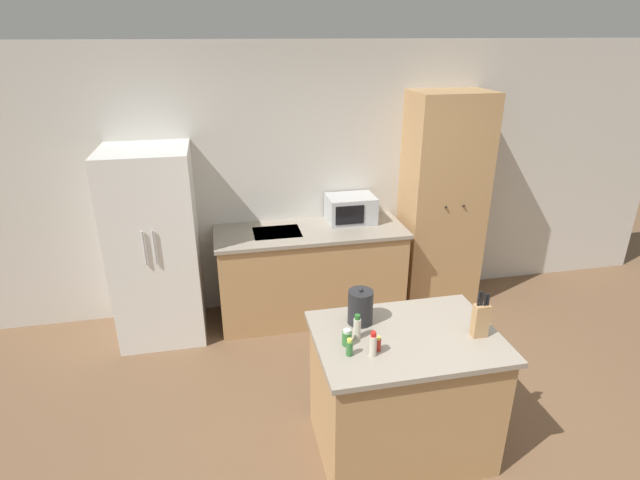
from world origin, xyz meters
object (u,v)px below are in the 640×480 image
(spice_bottle_amber_oil, at_px, (373,345))
(spice_bottle_green_herb, at_px, (347,338))
(refrigerator, at_px, (156,246))
(spice_bottle_pale_salt, at_px, (378,344))
(spice_bottle_short_red, at_px, (357,327))
(pantry_cabinet, at_px, (442,202))
(spice_bottle_tall_dark, at_px, (350,348))
(kettle, at_px, (360,307))
(microwave, at_px, (351,209))
(knife_block, at_px, (481,319))

(spice_bottle_amber_oil, bearing_deg, spice_bottle_green_herb, 132.45)
(spice_bottle_green_herb, bearing_deg, spice_bottle_amber_oil, -47.55)
(refrigerator, xyz_separation_m, spice_bottle_pale_salt, (1.45, -1.94, 0.06))
(spice_bottle_short_red, distance_m, spice_bottle_pale_salt, 0.18)
(spice_bottle_green_herb, xyz_separation_m, spice_bottle_pale_salt, (0.17, -0.09, -0.01))
(spice_bottle_green_herb, bearing_deg, pantry_cabinet, 52.40)
(pantry_cabinet, bearing_deg, spice_bottle_green_herb, -127.60)
(pantry_cabinet, xyz_separation_m, spice_bottle_pale_salt, (-1.33, -2.04, -0.13))
(spice_bottle_tall_dark, relative_size, kettle, 0.44)
(refrigerator, height_order, spice_bottle_short_red, refrigerator)
(spice_bottle_amber_oil, bearing_deg, refrigerator, 125.31)
(spice_bottle_short_red, bearing_deg, spice_bottle_pale_salt, -59.64)
(pantry_cabinet, bearing_deg, refrigerator, -178.04)
(microwave, bearing_deg, spice_bottle_pale_salt, -100.69)
(kettle, bearing_deg, microwave, 76.90)
(knife_block, bearing_deg, spice_bottle_pale_salt, -178.54)
(spice_bottle_green_herb, bearing_deg, spice_bottle_tall_dark, -95.94)
(refrigerator, bearing_deg, spice_bottle_short_red, -52.74)
(refrigerator, xyz_separation_m, spice_bottle_short_red, (1.36, -1.79, 0.10))
(spice_bottle_green_herb, distance_m, kettle, 0.28)
(spice_bottle_tall_dark, bearing_deg, refrigerator, 123.06)
(knife_block, xyz_separation_m, spice_bottle_pale_salt, (-0.66, -0.02, -0.08))
(refrigerator, relative_size, spice_bottle_pale_salt, 19.02)
(spice_bottle_amber_oil, relative_size, spice_bottle_green_herb, 1.48)
(spice_bottle_short_red, height_order, spice_bottle_pale_salt, spice_bottle_short_red)
(kettle, bearing_deg, spice_bottle_short_red, -112.06)
(spice_bottle_green_herb, bearing_deg, knife_block, -5.05)
(spice_bottle_green_herb, bearing_deg, spice_bottle_pale_salt, -28.38)
(pantry_cabinet, xyz_separation_m, spice_bottle_tall_dark, (-1.51, -2.05, -0.12))
(refrigerator, relative_size, pantry_cabinet, 0.82)
(spice_bottle_tall_dark, xyz_separation_m, kettle, (0.16, 0.33, 0.06))
(kettle, bearing_deg, pantry_cabinet, 51.84)
(spice_bottle_tall_dark, xyz_separation_m, spice_bottle_amber_oil, (0.13, -0.03, 0.02))
(pantry_cabinet, bearing_deg, kettle, -128.16)
(pantry_cabinet, relative_size, spice_bottle_green_herb, 20.07)
(spice_bottle_short_red, relative_size, kettle, 0.65)
(refrigerator, relative_size, kettle, 7.00)
(knife_block, relative_size, spice_bottle_tall_dark, 2.80)
(pantry_cabinet, distance_m, spice_bottle_short_red, 2.37)
(pantry_cabinet, xyz_separation_m, spice_bottle_green_herb, (-1.50, -1.95, -0.12))
(spice_bottle_pale_salt, bearing_deg, refrigerator, 126.77)
(spice_bottle_amber_oil, bearing_deg, pantry_cabinet, 56.50)
(pantry_cabinet, relative_size, spice_bottle_short_red, 13.09)
(spice_bottle_short_red, relative_size, spice_bottle_amber_oil, 1.03)
(pantry_cabinet, relative_size, spice_bottle_tall_dark, 19.25)
(microwave, relative_size, spice_bottle_tall_dark, 4.13)
(refrigerator, height_order, spice_bottle_tall_dark, refrigerator)
(pantry_cabinet, height_order, microwave, pantry_cabinet)
(knife_block, distance_m, spice_bottle_amber_oil, 0.71)
(kettle, bearing_deg, refrigerator, 131.47)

